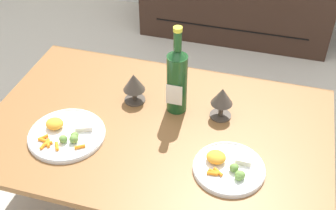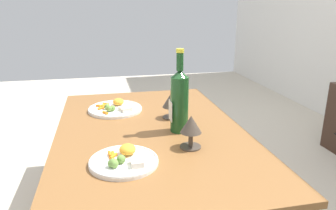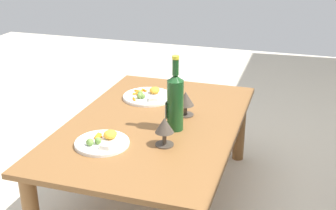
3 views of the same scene
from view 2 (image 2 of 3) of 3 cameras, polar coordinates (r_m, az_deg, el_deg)
dining_table at (r=1.45m, az=-3.16°, el=-6.83°), size 1.29×0.83×0.45m
wine_bottle at (r=1.36m, az=2.08°, el=1.07°), size 0.08×0.08×0.36m
goblet_left at (r=1.54m, az=0.60°, el=0.64°), size 0.09×0.09×0.13m
goblet_right at (r=1.22m, az=4.18°, el=-3.90°), size 0.08×0.08×0.13m
dinner_plate_left at (r=1.69m, az=-9.53°, el=-0.58°), size 0.28×0.28×0.05m
dinner_plate_right at (r=1.14m, az=-8.00°, el=-9.84°), size 0.24×0.24×0.05m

